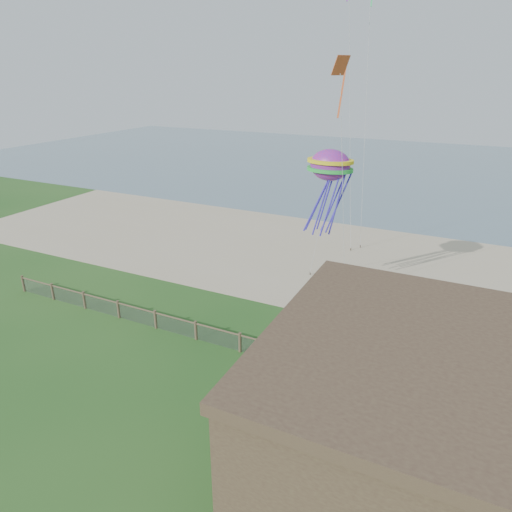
# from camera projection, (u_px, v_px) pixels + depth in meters

# --- Properties ---
(ground) EXTENTS (160.00, 160.00, 0.00)m
(ground) POSITION_uv_depth(u_px,v_px,m) (181.00, 417.00, 21.44)
(ground) COLOR #1F4E1B
(ground) RESTS_ON ground
(sand_beach) EXTENTS (72.00, 20.00, 0.02)m
(sand_beach) POSITION_uv_depth(u_px,v_px,m) (325.00, 258.00, 39.79)
(sand_beach) COLOR tan
(sand_beach) RESTS_ON ground
(ocean) EXTENTS (160.00, 68.00, 0.02)m
(ocean) POSITION_uv_depth(u_px,v_px,m) (406.00, 169.00, 76.49)
(ocean) COLOR slate
(ocean) RESTS_ON ground
(chainlink_fence) EXTENTS (36.20, 0.20, 1.25)m
(chainlink_fence) POSITION_uv_depth(u_px,v_px,m) (240.00, 343.00, 26.24)
(chainlink_fence) COLOR #4B3E2A
(chainlink_fence) RESTS_ON ground
(motel) EXTENTS (15.00, 10.00, 7.00)m
(motel) POSITION_uv_depth(u_px,v_px,m) (506.00, 476.00, 14.03)
(motel) COLOR #442E24
(motel) RESTS_ON ground
(motel_deck) EXTENTS (15.00, 2.00, 0.50)m
(motel_deck) POSITION_uv_depth(u_px,v_px,m) (488.00, 431.00, 20.25)
(motel_deck) COLOR brown
(motel_deck) RESTS_ON ground
(picnic_table) EXTENTS (1.95, 1.69, 0.70)m
(picnic_table) POSITION_uv_depth(u_px,v_px,m) (327.00, 383.00, 23.24)
(picnic_table) COLOR brown
(picnic_table) RESTS_ON ground
(octopus_kite) EXTENTS (3.70, 3.25, 6.34)m
(octopus_kite) POSITION_uv_depth(u_px,v_px,m) (329.00, 190.00, 30.22)
(octopus_kite) COLOR #F12637
(kite_red) EXTENTS (2.11, 1.89, 2.78)m
(kite_red) POSITION_uv_depth(u_px,v_px,m) (340.00, 81.00, 24.94)
(kite_red) COLOR #CF5424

